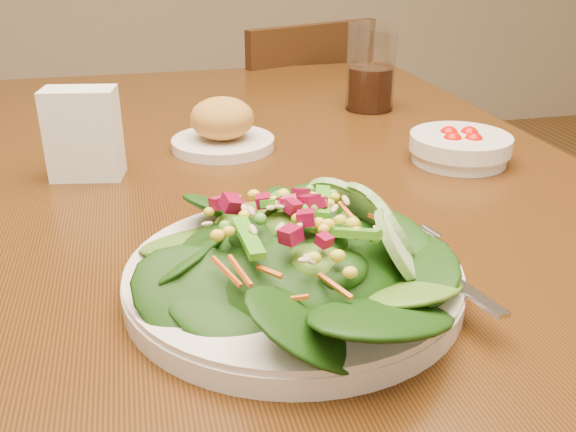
% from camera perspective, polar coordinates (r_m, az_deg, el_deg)
% --- Properties ---
extents(dining_table, '(0.90, 1.40, 0.75)m').
position_cam_1_polar(dining_table, '(0.89, -2.13, -2.53)').
color(dining_table, '#47270C').
rests_on(dining_table, ground_plane).
extents(chair_far, '(0.50, 0.50, 0.84)m').
position_cam_1_polar(chair_far, '(1.78, -0.16, 4.45)').
color(chair_far, black).
rests_on(chair_far, ground_plane).
extents(salad_plate, '(0.31, 0.30, 0.09)m').
position_cam_1_polar(salad_plate, '(0.57, 1.48, -3.67)').
color(salad_plate, silver).
rests_on(salad_plate, dining_table).
extents(bread_plate, '(0.15, 0.15, 0.08)m').
position_cam_1_polar(bread_plate, '(0.96, -5.85, 7.80)').
color(bread_plate, silver).
rests_on(bread_plate, dining_table).
extents(tomato_bowl, '(0.14, 0.14, 0.05)m').
position_cam_1_polar(tomato_bowl, '(0.93, 15.03, 5.93)').
color(tomato_bowl, silver).
rests_on(tomato_bowl, dining_table).
extents(drinking_glass, '(0.09, 0.09, 0.15)m').
position_cam_1_polar(drinking_glass, '(1.17, 7.36, 12.47)').
color(drinking_glass, silver).
rests_on(drinking_glass, dining_table).
extents(napkin_holder, '(0.10, 0.07, 0.12)m').
position_cam_1_polar(napkin_holder, '(0.87, -17.75, 7.17)').
color(napkin_holder, white).
rests_on(napkin_holder, dining_table).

